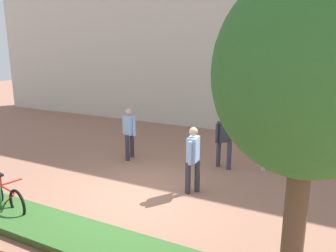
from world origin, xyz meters
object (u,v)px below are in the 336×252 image
object	(u,v)px
bollard_steel	(265,157)
person_suited_navy	(224,137)
person_shirt_white	(193,156)
tree_sidewalk	(309,76)
person_shirt_blue	(129,130)
bike_at_sign	(6,197)

from	to	relation	value
bollard_steel	person_suited_navy	size ratio (longest dim) A/B	0.52
bollard_steel	person_shirt_white	bearing A→B (deg)	-119.42
tree_sidewalk	person_suited_navy	xyz separation A→B (m)	(-2.54, 5.24, -2.31)
person_shirt_blue	person_suited_navy	xyz separation A→B (m)	(3.06, 0.58, 0.00)
bike_at_sign	person_shirt_white	world-z (taller)	person_shirt_white
person_suited_navy	person_shirt_white	size ratio (longest dim) A/B	1.00
tree_sidewalk	person_shirt_white	world-z (taller)	tree_sidewalk
bollard_steel	person_shirt_blue	world-z (taller)	person_shirt_blue
person_shirt_blue	person_shirt_white	world-z (taller)	same
person_shirt_blue	person_shirt_white	distance (m)	3.25
tree_sidewalk	bike_at_sign	size ratio (longest dim) A/B	2.75
tree_sidewalk	bike_at_sign	bearing A→B (deg)	176.65
tree_sidewalk	person_shirt_blue	distance (m)	7.64
bollard_steel	person_shirt_white	xyz separation A→B (m)	(-1.34, -2.38, 0.53)
bike_at_sign	person_shirt_blue	size ratio (longest dim) A/B	0.96
tree_sidewalk	person_shirt_blue	xyz separation A→B (m)	(-5.60, 4.66, -2.31)
person_shirt_white	person_suited_navy	bearing A→B (deg)	85.31
person_shirt_white	bollard_steel	bearing A→B (deg)	60.58
tree_sidewalk	person_shirt_white	bearing A→B (deg)	130.40
bollard_steel	person_shirt_white	world-z (taller)	person_shirt_white
person_shirt_white	bike_at_sign	bearing A→B (deg)	-140.05
person_suited_navy	bollard_steel	bearing A→B (deg)	15.01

